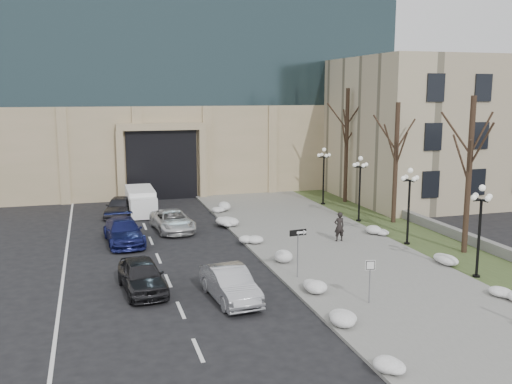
% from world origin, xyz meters
% --- Properties ---
extents(ground, '(160.00, 160.00, 0.00)m').
position_xyz_m(ground, '(0.00, 0.00, 0.00)').
color(ground, black).
rests_on(ground, ground).
extents(sidewalk, '(9.00, 40.00, 0.12)m').
position_xyz_m(sidewalk, '(3.50, 14.00, 0.06)').
color(sidewalk, gray).
rests_on(sidewalk, ground).
extents(curb, '(0.30, 40.00, 0.14)m').
position_xyz_m(curb, '(-1.00, 14.00, 0.07)').
color(curb, gray).
rests_on(curb, ground).
extents(grass_strip, '(4.00, 40.00, 0.10)m').
position_xyz_m(grass_strip, '(10.00, 14.00, 0.05)').
color(grass_strip, '#394723').
rests_on(grass_strip, ground).
extents(stone_wall, '(0.50, 30.00, 0.70)m').
position_xyz_m(stone_wall, '(12.00, 16.00, 0.35)').
color(stone_wall, gray).
rests_on(stone_wall, ground).
extents(classical_building, '(22.00, 18.12, 12.00)m').
position_xyz_m(classical_building, '(22.00, 27.98, 6.00)').
color(classical_building, '#BAAE8C').
rests_on(classical_building, ground).
extents(car_a, '(2.26, 4.67, 1.54)m').
position_xyz_m(car_a, '(-7.85, 8.81, 0.77)').
color(car_a, black).
rests_on(car_a, ground).
extents(car_b, '(2.02, 4.66, 1.49)m').
position_xyz_m(car_b, '(-4.19, 6.58, 0.75)').
color(car_b, '#ADAEB5').
rests_on(car_b, ground).
extents(car_c, '(2.48, 5.35, 1.51)m').
position_xyz_m(car_c, '(-8.14, 17.85, 0.76)').
color(car_c, navy).
rests_on(car_c, ground).
extents(car_d, '(2.75, 5.17, 1.38)m').
position_xyz_m(car_d, '(-4.82, 20.23, 0.69)').
color(car_d, silver).
rests_on(car_d, ground).
extents(car_e, '(2.78, 4.72, 1.51)m').
position_xyz_m(car_e, '(-7.98, 25.85, 0.75)').
color(car_e, '#333238').
rests_on(car_e, ground).
extents(pedestrian, '(0.68, 0.46, 1.82)m').
position_xyz_m(pedestrian, '(4.60, 14.25, 1.03)').
color(pedestrian, black).
rests_on(pedestrian, sidewalk).
extents(box_truck, '(2.06, 5.77, 1.83)m').
position_xyz_m(box_truck, '(-6.32, 26.68, 0.89)').
color(box_truck, white).
rests_on(box_truck, ground).
extents(one_way_sign, '(0.96, 0.27, 2.55)m').
position_xyz_m(one_way_sign, '(-0.15, 8.40, 2.10)').
color(one_way_sign, slate).
rests_on(one_way_sign, ground).
extents(keep_sign, '(0.44, 0.12, 2.06)m').
position_xyz_m(keep_sign, '(1.46, 4.21, 1.51)').
color(keep_sign, slate).
rests_on(keep_sign, ground).
extents(snow_clump_a, '(1.10, 1.60, 0.36)m').
position_xyz_m(snow_clump_a, '(-0.61, -1.77, 0.30)').
color(snow_clump_a, white).
rests_on(snow_clump_a, sidewalk).
extents(snow_clump_b, '(1.10, 1.60, 0.36)m').
position_xyz_m(snow_clump_b, '(-0.48, 2.50, 0.30)').
color(snow_clump_b, white).
rests_on(snow_clump_b, sidewalk).
extents(snow_clump_c, '(1.10, 1.60, 0.36)m').
position_xyz_m(snow_clump_c, '(-0.46, 6.47, 0.30)').
color(snow_clump_c, white).
rests_on(snow_clump_c, sidewalk).
extents(snow_clump_d, '(1.10, 1.60, 0.36)m').
position_xyz_m(snow_clump_d, '(-0.40, 11.29, 0.30)').
color(snow_clump_d, white).
rests_on(snow_clump_d, sidewalk).
extents(snow_clump_e, '(1.10, 1.60, 0.36)m').
position_xyz_m(snow_clump_e, '(-0.71, 15.63, 0.30)').
color(snow_clump_e, white).
rests_on(snow_clump_e, sidewalk).
extents(snow_clump_f, '(1.10, 1.60, 0.36)m').
position_xyz_m(snow_clump_f, '(-0.85, 20.21, 0.30)').
color(snow_clump_f, white).
rests_on(snow_clump_f, sidewalk).
extents(snow_clump_g, '(1.10, 1.60, 0.36)m').
position_xyz_m(snow_clump_g, '(-0.44, 24.75, 0.30)').
color(snow_clump_g, white).
rests_on(snow_clump_g, sidewalk).
extents(snow_clump_h, '(1.10, 1.60, 0.36)m').
position_xyz_m(snow_clump_h, '(7.73, 2.98, 0.30)').
color(snow_clump_h, white).
rests_on(snow_clump_h, sidewalk).
extents(snow_clump_i, '(1.10, 1.60, 0.36)m').
position_xyz_m(snow_clump_i, '(7.78, 8.40, 0.30)').
color(snow_clump_i, white).
rests_on(snow_clump_i, sidewalk).
extents(snow_clump_j, '(1.10, 1.60, 0.36)m').
position_xyz_m(snow_clump_j, '(7.52, 14.94, 0.30)').
color(snow_clump_j, white).
rests_on(snow_clump_j, sidewalk).
extents(snow_clump_k, '(1.10, 1.60, 0.36)m').
position_xyz_m(snow_clump_k, '(-1.03, 20.15, 0.30)').
color(snow_clump_k, white).
rests_on(snow_clump_k, sidewalk).
extents(lamppost_a, '(1.18, 1.18, 4.76)m').
position_xyz_m(lamppost_a, '(8.30, 6.00, 3.07)').
color(lamppost_a, black).
rests_on(lamppost_a, ground).
extents(lamppost_b, '(1.18, 1.18, 4.76)m').
position_xyz_m(lamppost_b, '(8.30, 12.50, 3.07)').
color(lamppost_b, black).
rests_on(lamppost_b, ground).
extents(lamppost_c, '(1.18, 1.18, 4.76)m').
position_xyz_m(lamppost_c, '(8.30, 19.00, 3.07)').
color(lamppost_c, black).
rests_on(lamppost_c, ground).
extents(lamppost_d, '(1.18, 1.18, 4.76)m').
position_xyz_m(lamppost_d, '(8.30, 25.50, 3.07)').
color(lamppost_d, black).
rests_on(lamppost_d, ground).
extents(tree_near, '(3.20, 3.20, 9.00)m').
position_xyz_m(tree_near, '(10.50, 10.00, 5.83)').
color(tree_near, black).
rests_on(tree_near, ground).
extents(tree_mid, '(3.20, 3.20, 8.50)m').
position_xyz_m(tree_mid, '(10.50, 18.00, 5.50)').
color(tree_mid, black).
rests_on(tree_mid, ground).
extents(tree_far, '(3.20, 3.20, 9.50)m').
position_xyz_m(tree_far, '(10.50, 26.00, 6.15)').
color(tree_far, black).
rests_on(tree_far, ground).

